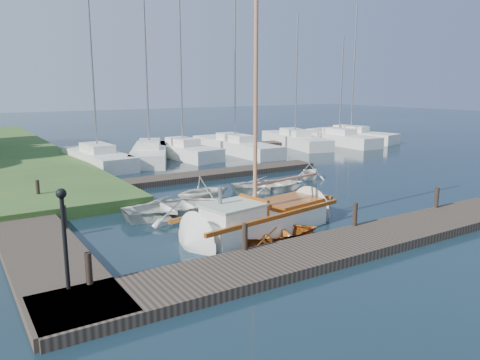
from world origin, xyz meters
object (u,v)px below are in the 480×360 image
sailboat (262,221)px  marina_boat_3 (235,145)px  dinghy (270,230)px  tender_a (175,205)px  marina_boat_6 (339,138)px  marina_boat_7 (351,135)px  marina_boat_5 (295,139)px  tender_c (269,183)px  mooring_post_1 (245,237)px  mooring_post_2 (355,214)px  mooring_post_5 (38,189)px  lamp_post (64,225)px  mooring_post_4 (64,217)px  marina_boat_1 (150,152)px  mooring_post_3 (437,198)px  tender_d (310,170)px  mooring_post_0 (89,268)px  marina_boat_2 (183,150)px  marina_boat_0 (98,157)px  tender_b (204,189)px

sailboat → marina_boat_3: marina_boat_3 is taller
sailboat → dinghy: (-0.42, -1.05, 0.01)m
tender_a → marina_boat_6: (21.40, 12.98, 0.13)m
marina_boat_7 → tender_a: bearing=108.7°
tender_a → marina_boat_5: 22.68m
dinghy → tender_c: (4.30, 6.02, 0.02)m
mooring_post_1 → mooring_post_2: size_ratio=1.00×
mooring_post_5 → lamp_post: size_ratio=0.33×
mooring_post_4 → dinghy: size_ratio=0.23×
marina_boat_1 → mooring_post_5: bearing=160.3°
marina_boat_1 → marina_boat_6: marina_boat_1 is taller
mooring_post_3 → marina_boat_5: size_ratio=0.07×
tender_a → mooring_post_5: bearing=46.3°
mooring_post_5 → dinghy: (5.63, -9.02, -0.35)m
sailboat → tender_d: bearing=29.8°
mooring_post_0 → mooring_post_1: same height
tender_d → marina_boat_2: bearing=-16.7°
marina_boat_3 → mooring_post_1: bearing=149.2°
dinghy → marina_boat_0: (-0.66, 17.69, 0.22)m
mooring_post_5 → marina_boat_1: (8.49, 8.78, -0.13)m
mooring_post_5 → marina_boat_2: 14.04m
lamp_post → marina_boat_3: (16.44, 19.00, -1.30)m
dinghy → marina_boat_2: size_ratio=0.32×
mooring_post_2 → marina_boat_3: 20.23m
mooring_post_4 → marina_boat_3: (15.44, 14.00, -0.13)m
tender_a → tender_c: (5.66, 1.54, -0.05)m
mooring_post_1 → marina_boat_3: size_ratio=0.07×
mooring_post_4 → marina_boat_7: 31.88m
mooring_post_0 → mooring_post_5: size_ratio=1.00×
marina_boat_3 → tender_a: bearing=140.8°
sailboat → tender_d: (7.37, 6.01, 0.19)m
tender_d → marina_boat_6: 16.06m
marina_boat_5 → mooring_post_2: bearing=158.3°
mooring_post_5 → tender_a: bearing=-46.7°
mooring_post_4 → tender_d: mooring_post_4 is taller
mooring_post_0 → dinghy: mooring_post_0 is taller
mooring_post_2 → marina_boat_7: size_ratio=0.07×
lamp_post → marina_boat_2: (11.96, 18.77, -1.30)m
tender_d → dinghy: bearing=102.5°
lamp_post → tender_b: bearing=42.5°
tender_c → mooring_post_5: bearing=88.0°
lamp_post → marina_boat_5: marina_boat_5 is taller
marina_boat_3 → marina_boat_6: marina_boat_3 is taller
dinghy → marina_boat_1: marina_boat_1 is taller
tender_b → marina_boat_1: 12.49m
mooring_post_0 → tender_d: bearing=30.0°
mooring_post_5 → lamp_post: (-1.00, -10.00, 1.17)m
mooring_post_1 → marina_boat_5: bearing=47.9°
marina_boat_6 → marina_boat_7: bearing=-63.3°
marina_boat_1 → marina_boat_2: marina_boat_1 is taller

